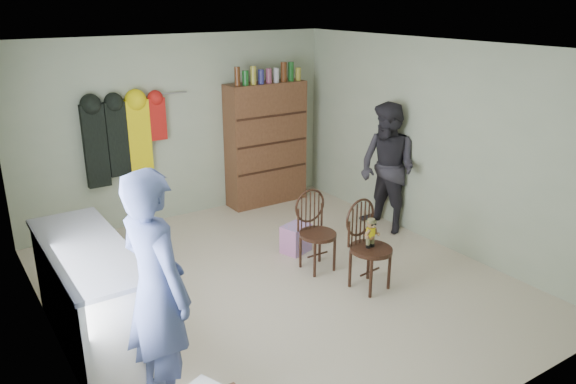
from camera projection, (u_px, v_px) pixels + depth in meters
ground_plane at (279, 284)px, 6.10m from camera, size 5.00×5.00×0.00m
room_walls at (251, 132)px, 6.00m from camera, size 5.00×5.00×5.00m
counter at (92, 295)px, 4.93m from camera, size 0.64×1.86×0.94m
chair_front at (368, 240)px, 5.87m from camera, size 0.47×0.47×0.97m
chair_far at (315, 228)px, 6.31m from camera, size 0.41×0.41×0.92m
striped_bag at (296, 239)px, 6.82m from camera, size 0.39×0.34×0.34m
person_left at (156, 291)px, 4.06m from camera, size 0.58×0.76×1.87m
person_right at (388, 168)px, 7.26m from camera, size 0.70×0.87×1.70m
dresser at (266, 143)px, 8.26m from camera, size 1.20×0.39×2.08m
coat_rack at (123, 138)px, 7.13m from camera, size 1.42×0.12×1.09m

